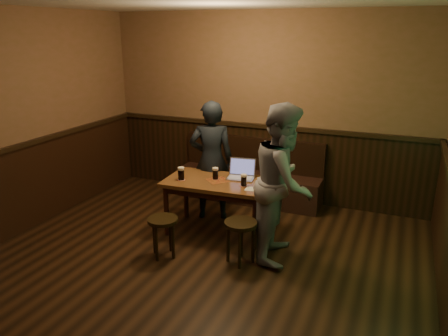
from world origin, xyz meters
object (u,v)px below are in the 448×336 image
object	(u,v)px
person_grey	(284,182)
laptop	(241,173)
pint_left	(181,174)
bench	(250,180)
person_suit	(211,161)
pint_mid	(215,173)
pint_right	(244,180)
stool_left	(163,226)
pub_table	(218,187)
stool_right	(241,230)

from	to	relation	value
person_grey	laptop	bearing A→B (deg)	48.78
laptop	pint_left	bearing A→B (deg)	-158.81
bench	person_grey	xyz separation A→B (m)	(0.93, -1.50, 0.58)
pint_left	person_suit	xyz separation A→B (m)	(0.16, 0.57, 0.03)
pint_mid	person_grey	size ratio (longest dim) A/B	0.09
person_grey	pint_right	bearing A→B (deg)	63.64
stool_left	pint_right	distance (m)	1.11
pub_table	pint_left	bearing A→B (deg)	-163.10
bench	stool_left	size ratio (longest dim) A/B	4.66
bench	stool_left	distance (m)	2.08
pub_table	pint_right	distance (m)	0.42
laptop	person_grey	size ratio (longest dim) A/B	0.21
stool_left	pint_mid	distance (m)	0.99
pint_left	person_grey	size ratio (longest dim) A/B	0.09
pub_table	pint_mid	size ratio (longest dim) A/B	8.75
stool_right	person_suit	world-z (taller)	person_suit
stool_left	person_suit	distance (m)	1.33
pint_left	pint_mid	world-z (taller)	pint_left
pint_left	pint_right	distance (m)	0.81
stool_left	pint_left	bearing A→B (deg)	99.50
pint_mid	pint_right	distance (m)	0.43
laptop	person_suit	size ratio (longest dim) A/B	0.23
stool_right	pint_mid	bearing A→B (deg)	132.26
stool_right	laptop	bearing A→B (deg)	110.38
laptop	person_suit	distance (m)	0.55
bench	pint_left	size ratio (longest dim) A/B	13.01
bench	stool_right	size ratio (longest dim) A/B	4.44
pint_left	pint_right	world-z (taller)	pint_left
bench	pint_left	world-z (taller)	bench
pint_left	pint_mid	size ratio (longest dim) A/B	1.09
stool_right	pub_table	bearing A→B (deg)	131.52
laptop	person_suit	world-z (taller)	person_suit
pint_mid	person_suit	size ratio (longest dim) A/B	0.09
pub_table	stool_left	world-z (taller)	pub_table
stool_left	person_suit	world-z (taller)	person_suit
pub_table	pint_mid	bearing A→B (deg)	140.22
stool_left	pint_mid	world-z (taller)	pint_mid
pub_table	laptop	bearing A→B (deg)	39.76
bench	pub_table	size ratio (longest dim) A/B	1.62
pint_mid	laptop	distance (m)	0.34
laptop	person_grey	world-z (taller)	person_grey
person_suit	pint_mid	bearing A→B (deg)	98.63
bench	laptop	xyz separation A→B (m)	(0.24, -1.00, 0.46)
pint_left	pint_right	xyz separation A→B (m)	(0.81, 0.09, -0.01)
stool_right	pint_mid	distance (m)	0.96
pint_left	person_grey	distance (m)	1.37
stool_left	laptop	distance (m)	1.25
stool_left	pint_mid	bearing A→B (deg)	72.34
bench	stool_right	distance (m)	1.93
pint_right	pint_left	bearing A→B (deg)	-173.34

